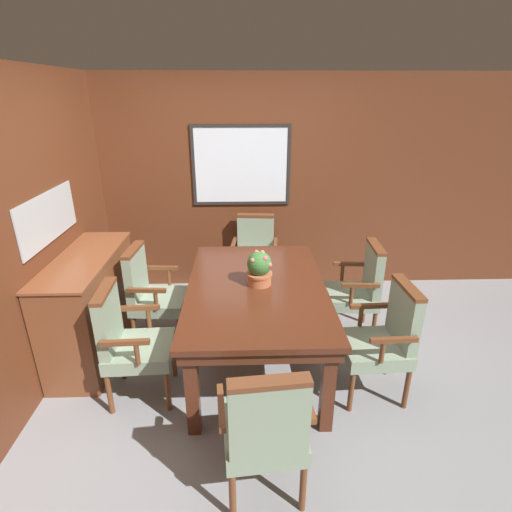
% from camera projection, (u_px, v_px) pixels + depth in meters
% --- Properties ---
extents(ground_plane, '(14.00, 14.00, 0.00)m').
position_uv_depth(ground_plane, '(243.00, 376.00, 3.41)').
color(ground_plane, gray).
extents(wall_back, '(7.20, 0.08, 2.45)m').
position_uv_depth(wall_back, '(241.00, 186.00, 4.62)').
color(wall_back, '#5B2D19').
rests_on(wall_back, ground_plane).
extents(wall_left, '(0.08, 7.20, 2.45)m').
position_uv_depth(wall_left, '(18.00, 244.00, 2.89)').
color(wall_left, '#5B2D19').
rests_on(wall_left, ground_plane).
extents(dining_table, '(1.14, 1.80, 0.76)m').
position_uv_depth(dining_table, '(257.00, 295.00, 3.36)').
color(dining_table, '#4C2314').
rests_on(dining_table, ground_plane).
extents(chair_head_near, '(0.54, 0.53, 0.94)m').
position_uv_depth(chair_head_near, '(265.00, 427.00, 2.23)').
color(chair_head_near, brown).
rests_on(chair_head_near, ground_plane).
extents(chair_head_far, '(0.55, 0.53, 0.94)m').
position_uv_depth(chair_head_far, '(255.00, 253.00, 4.63)').
color(chair_head_far, brown).
rests_on(chair_head_far, ground_plane).
extents(chair_right_near, '(0.51, 0.53, 0.94)m').
position_uv_depth(chair_right_near, '(384.00, 337.00, 3.05)').
color(chair_right_near, brown).
rests_on(chair_right_near, ground_plane).
extents(chair_left_near, '(0.51, 0.53, 0.94)m').
position_uv_depth(chair_left_near, '(129.00, 340.00, 3.02)').
color(chair_left_near, brown).
rests_on(chair_left_near, ground_plane).
extents(chair_left_far, '(0.52, 0.54, 0.94)m').
position_uv_depth(chair_left_far, '(151.00, 291.00, 3.75)').
color(chair_left_far, brown).
rests_on(chair_left_far, ground_plane).
extents(chair_right_far, '(0.52, 0.53, 0.94)m').
position_uv_depth(chair_right_far, '(358.00, 287.00, 3.83)').
color(chair_right_far, brown).
rests_on(chair_right_far, ground_plane).
extents(potted_plant, '(0.22, 0.23, 0.30)m').
position_uv_depth(potted_plant, '(259.00, 268.00, 3.29)').
color(potted_plant, '#B2603D').
rests_on(potted_plant, dining_table).
extents(sideboard_cabinet, '(0.47, 1.32, 0.94)m').
position_uv_depth(sideboard_cabinet, '(92.00, 305.00, 3.58)').
color(sideboard_cabinet, brown).
rests_on(sideboard_cabinet, ground_plane).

